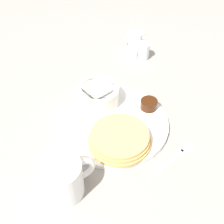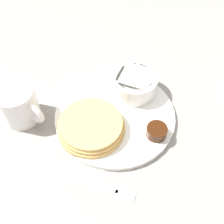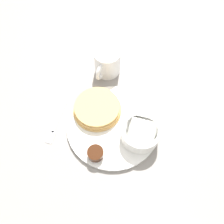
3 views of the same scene
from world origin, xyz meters
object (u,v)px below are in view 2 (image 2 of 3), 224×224
Objects in this scene: bowl at (134,83)px; coffee_mug at (19,105)px; fork at (108,188)px; plate at (115,115)px.

coffee_mug reaches higher than bowl.
plate is at bearing -50.81° from fork.
fork is at bearing -177.72° from coffee_mug.
bowl is 0.25m from fork.
coffee_mug is (0.15, 0.14, 0.04)m from plate.
coffee_mug reaches higher than fork.
bowl is 0.94× the size of coffee_mug.
fork is at bearing 129.19° from plate.
bowl is at bearing -78.70° from plate.
bowl is at bearing -120.77° from coffee_mug.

